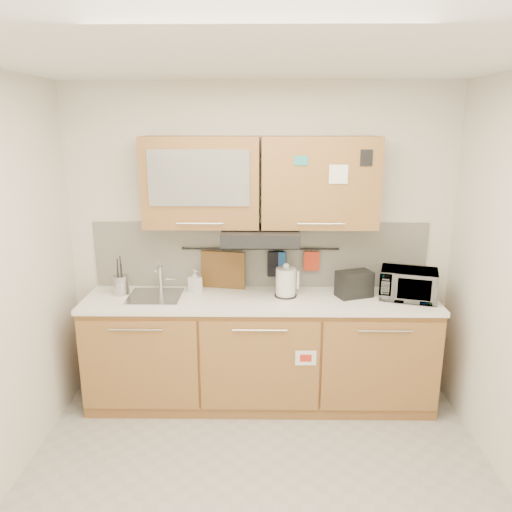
{
  "coord_description": "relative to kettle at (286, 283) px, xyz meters",
  "views": [
    {
      "loc": [
        0.02,
        -2.59,
        2.28
      ],
      "look_at": [
        -0.03,
        1.05,
        1.31
      ],
      "focal_mm": 35.0,
      "sensor_mm": 36.0,
      "label": 1
    }
  ],
  "objects": [
    {
      "name": "sink",
      "position": [
        -1.06,
        -0.03,
        -0.11
      ],
      "size": [
        0.42,
        0.4,
        0.26
      ],
      "color": "silver",
      "rests_on": "countertop"
    },
    {
      "name": "base_cabinet",
      "position": [
        -0.21,
        -0.04,
        -0.63
      ],
      "size": [
        2.8,
        0.64,
        0.88
      ],
      "color": "olive",
      "rests_on": "floor"
    },
    {
      "name": "wall_back",
      "position": [
        -0.21,
        0.26,
        0.27
      ],
      "size": [
        3.2,
        0.0,
        3.2
      ],
      "primitive_type": "plane",
      "rotation": [
        1.57,
        0.0,
        0.0
      ],
      "color": "silver",
      "rests_on": "ground"
    },
    {
      "name": "countertop",
      "position": [
        -0.21,
        -0.05,
        -0.13
      ],
      "size": [
        2.82,
        0.62,
        0.04
      ],
      "primitive_type": "cube",
      "color": "white",
      "rests_on": "base_cabinet"
    },
    {
      "name": "utensil_crock",
      "position": [
        -1.34,
        0.03,
        -0.03
      ],
      "size": [
        0.17,
        0.17,
        0.32
      ],
      "rotation": [
        0.0,
        0.0,
        0.41
      ],
      "color": "#AAA9AE",
      "rests_on": "countertop"
    },
    {
      "name": "upper_cabinets",
      "position": [
        -0.21,
        0.09,
        0.8
      ],
      "size": [
        1.82,
        0.37,
        0.7
      ],
      "color": "olive",
      "rests_on": "wall_back"
    },
    {
      "name": "dark_pouch",
      "position": [
        -0.08,
        0.2,
        0.1
      ],
      "size": [
        0.14,
        0.05,
        0.21
      ],
      "primitive_type": "cube",
      "rotation": [
        0.0,
        0.0,
        0.12
      ],
      "color": "black",
      "rests_on": "utensil_rail"
    },
    {
      "name": "kettle",
      "position": [
        0.0,
        0.0,
        0.0
      ],
      "size": [
        0.21,
        0.21,
        0.28
      ],
      "rotation": [
        0.0,
        0.0,
        0.39
      ],
      "color": "silver",
      "rests_on": "countertop"
    },
    {
      "name": "microwave",
      "position": [
        0.97,
        -0.05,
        0.01
      ],
      "size": [
        0.5,
        0.4,
        0.24
      ],
      "primitive_type": "imported",
      "rotation": [
        0.0,
        0.0,
        -0.29
      ],
      "color": "#999999",
      "rests_on": "countertop"
    },
    {
      "name": "range_hood",
      "position": [
        -0.21,
        0.01,
        0.39
      ],
      "size": [
        0.6,
        0.46,
        0.1
      ],
      "primitive_type": "cube",
      "color": "black",
      "rests_on": "upper_cabinets"
    },
    {
      "name": "cutting_board",
      "position": [
        -0.52,
        0.2,
        -0.02
      ],
      "size": [
        0.37,
        0.09,
        0.46
      ],
      "primitive_type": "cube",
      "rotation": [
        0.0,
        0.0,
        -0.18
      ],
      "color": "brown",
      "rests_on": "utensil_rail"
    },
    {
      "name": "utensil_rail",
      "position": [
        -0.21,
        0.21,
        0.23
      ],
      "size": [
        1.3,
        0.02,
        0.02
      ],
      "primitive_type": "cylinder",
      "rotation": [
        0.0,
        1.57,
        0.0
      ],
      "color": "black",
      "rests_on": "backsplash"
    },
    {
      "name": "backsplash",
      "position": [
        -0.21,
        0.25,
        0.17
      ],
      "size": [
        2.8,
        0.02,
        0.56
      ],
      "primitive_type": "cube",
      "color": "silver",
      "rests_on": "countertop"
    },
    {
      "name": "pot_holder",
      "position": [
        0.22,
        0.2,
        0.13
      ],
      "size": [
        0.13,
        0.02,
        0.16
      ],
      "primitive_type": "cube",
      "rotation": [
        0.0,
        0.0,
        -0.04
      ],
      "color": "#B42E18",
      "rests_on": "utensil_rail"
    },
    {
      "name": "oven_mitt",
      "position": [
        -0.06,
        0.2,
        0.1
      ],
      "size": [
        0.13,
        0.05,
        0.22
      ],
      "primitive_type": "cube",
      "rotation": [
        0.0,
        0.0,
        -0.16
      ],
      "color": "#204E94",
      "rests_on": "utensil_rail"
    },
    {
      "name": "floor",
      "position": [
        -0.21,
        -1.24,
        -1.03
      ],
      "size": [
        3.2,
        3.2,
        0.0
      ],
      "primitive_type": "plane",
      "color": "#9E9993",
      "rests_on": "ground"
    },
    {
      "name": "soap_bottle",
      "position": [
        -0.75,
        0.09,
        -0.02
      ],
      "size": [
        0.12,
        0.12,
        0.19
      ],
      "primitive_type": "imported",
      "rotation": [
        0.0,
        0.0,
        0.78
      ],
      "color": "#999999",
      "rests_on": "countertop"
    },
    {
      "name": "toaster",
      "position": [
        0.55,
        0.0,
        -0.01
      ],
      "size": [
        0.31,
        0.25,
        0.21
      ],
      "rotation": [
        0.0,
        0.0,
        0.35
      ],
      "color": "black",
      "rests_on": "countertop"
    },
    {
      "name": "ceiling",
      "position": [
        -0.21,
        -1.24,
        1.57
      ],
      "size": [
        3.2,
        3.2,
        0.0
      ],
      "primitive_type": "plane",
      "rotation": [
        3.14,
        0.0,
        0.0
      ],
      "color": "white",
      "rests_on": "wall_back"
    }
  ]
}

